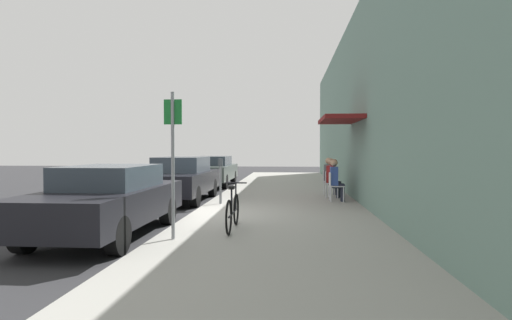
{
  "coord_description": "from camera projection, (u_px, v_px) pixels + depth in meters",
  "views": [
    {
      "loc": [
        2.45,
        -9.96,
        1.72
      ],
      "look_at": [
        0.95,
        8.48,
        1.22
      ],
      "focal_mm": 28.82,
      "sensor_mm": 36.0,
      "label": 1
    }
  ],
  "objects": [
    {
      "name": "seated_patron_2",
      "position": [
        330.0,
        175.0,
        14.38
      ],
      "size": [
        0.51,
        0.46,
        1.29
      ],
      "color": "#232838",
      "rests_on": "sidewalk_slab"
    },
    {
      "name": "parked_car_1",
      "position": [
        181.0,
        178.0,
        13.49
      ],
      "size": [
        1.8,
        4.4,
        1.45
      ],
      "color": "black",
      "rests_on": "ground_plane"
    },
    {
      "name": "bicycle_0",
      "position": [
        233.0,
        212.0,
        8.1
      ],
      "size": [
        0.46,
        1.71,
        0.9
      ],
      "color": "black",
      "rests_on": "sidewalk_slab"
    },
    {
      "name": "cafe_chair_1",
      "position": [
        331.0,
        182.0,
        13.53
      ],
      "size": [
        0.56,
        0.56,
        0.87
      ],
      "color": "silver",
      "rests_on": "sidewalk_slab"
    },
    {
      "name": "cafe_chair_0",
      "position": [
        334.0,
        185.0,
        12.54
      ],
      "size": [
        0.44,
        0.44,
        0.87
      ],
      "color": "silver",
      "rests_on": "sidewalk_slab"
    },
    {
      "name": "parking_meter",
      "position": [
        220.0,
        177.0,
        11.95
      ],
      "size": [
        0.12,
        0.1,
        1.32
      ],
      "color": "slate",
      "rests_on": "sidewalk_slab"
    },
    {
      "name": "cafe_chair_2",
      "position": [
        328.0,
        180.0,
        14.41
      ],
      "size": [
        0.55,
        0.55,
        0.87
      ],
      "color": "silver",
      "rests_on": "sidewalk_slab"
    },
    {
      "name": "seated_patron_1",
      "position": [
        333.0,
        176.0,
        13.5
      ],
      "size": [
        0.51,
        0.47,
        1.29
      ],
      "color": "#232838",
      "rests_on": "sidewalk_slab"
    },
    {
      "name": "parked_car_0",
      "position": [
        108.0,
        199.0,
        8.06
      ],
      "size": [
        1.8,
        4.4,
        1.39
      ],
      "color": "black",
      "rests_on": "ground_plane"
    },
    {
      "name": "building_facade",
      "position": [
        367.0,
        102.0,
        11.7
      ],
      "size": [
        1.4,
        32.0,
        6.11
      ],
      "color": "gray",
      "rests_on": "ground_plane"
    },
    {
      "name": "sidewalk_slab",
      "position": [
        282.0,
        206.0,
        11.98
      ],
      "size": [
        4.5,
        32.0,
        0.12
      ],
      "primitive_type": "cube",
      "color": "#9E9B93",
      "rests_on": "ground_plane"
    },
    {
      "name": "street_sign",
      "position": [
        173.0,
        153.0,
        7.24
      ],
      "size": [
        0.32,
        0.06,
        2.6
      ],
      "color": "gray",
      "rests_on": "sidewalk_slab"
    },
    {
      "name": "parked_car_2",
      "position": [
        212.0,
        170.0,
        18.97
      ],
      "size": [
        1.8,
        4.4,
        1.38
      ],
      "color": "#47514C",
      "rests_on": "ground_plane"
    },
    {
      "name": "ground_plane",
      "position": [
        190.0,
        218.0,
        10.17
      ],
      "size": [
        60.0,
        60.0,
        0.0
      ],
      "primitive_type": "plane",
      "color": "#2D2D30"
    },
    {
      "name": "seated_patron_0",
      "position": [
        336.0,
        178.0,
        12.53
      ],
      "size": [
        0.43,
        0.36,
        1.29
      ],
      "color": "#232838",
      "rests_on": "sidewalk_slab"
    }
  ]
}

